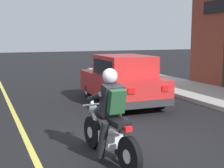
# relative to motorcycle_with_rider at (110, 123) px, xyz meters

# --- Properties ---
(ground_plane) EXTENTS (80.00, 80.00, 0.00)m
(ground_plane) POSITION_rel_motorcycle_with_rider_xyz_m (0.60, 0.23, -0.68)
(ground_plane) COLOR black
(lane_stripe) EXTENTS (0.12, 19.80, 0.01)m
(lane_stripe) POSITION_rel_motorcycle_with_rider_xyz_m (-1.20, 3.23, -0.67)
(lane_stripe) COLOR #D1C64C
(lane_stripe) RESTS_ON ground
(motorcycle_with_rider) EXTENTS (0.60, 2.02, 1.62)m
(motorcycle_with_rider) POSITION_rel_motorcycle_with_rider_xyz_m (0.00, 0.00, 0.00)
(motorcycle_with_rider) COLOR black
(motorcycle_with_rider) RESTS_ON ground
(car_hatchback) EXTENTS (1.72, 3.81, 1.57)m
(car_hatchback) POSITION_rel_motorcycle_with_rider_xyz_m (2.15, 4.15, 0.09)
(car_hatchback) COLOR black
(car_hatchback) RESTS_ON ground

